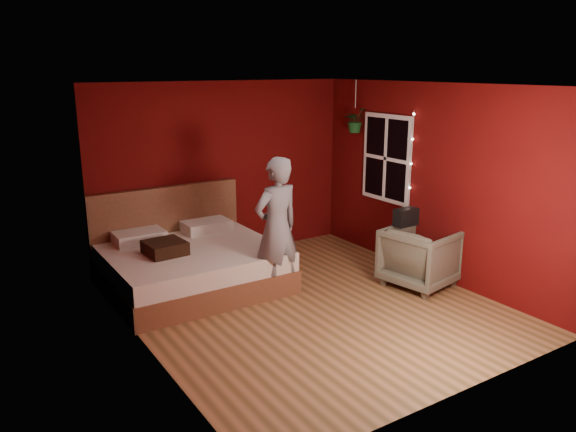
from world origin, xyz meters
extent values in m
plane|color=#99643D|center=(0.00, 0.00, 0.00)|extent=(4.50, 4.50, 0.00)
cube|color=#550A09|center=(0.00, 2.26, 1.30)|extent=(4.00, 0.02, 2.60)
cube|color=#550A09|center=(0.00, -2.26, 1.30)|extent=(4.00, 0.02, 2.60)
cube|color=#550A09|center=(-2.01, 0.00, 1.30)|extent=(0.02, 4.50, 2.60)
cube|color=#550A09|center=(2.01, 0.00, 1.30)|extent=(0.02, 4.50, 2.60)
cube|color=white|center=(0.00, 0.00, 2.61)|extent=(4.00, 4.50, 0.02)
cube|color=white|center=(1.97, 0.90, 1.50)|extent=(0.04, 0.97, 1.27)
cube|color=black|center=(1.96, 0.90, 1.50)|extent=(0.02, 0.85, 1.15)
cube|color=white|center=(1.95, 0.90, 1.50)|extent=(0.03, 0.05, 1.15)
cube|color=white|center=(1.95, 0.90, 1.50)|extent=(0.03, 0.85, 0.05)
cylinder|color=silver|center=(1.94, 0.38, 1.50)|extent=(0.01, 0.01, 1.45)
sphere|color=#FFF2CC|center=(1.94, 0.38, 0.83)|extent=(0.04, 0.04, 0.04)
sphere|color=#FFF2CC|center=(1.94, 0.38, 1.16)|extent=(0.04, 0.04, 0.04)
sphere|color=#FFF2CC|center=(1.94, 0.38, 1.50)|extent=(0.04, 0.04, 0.04)
sphere|color=#FFF2CC|center=(1.94, 0.38, 1.84)|extent=(0.04, 0.04, 0.04)
sphere|color=#FFF2CC|center=(1.94, 0.38, 2.17)|extent=(0.04, 0.04, 0.04)
cube|color=brown|center=(-0.95, 1.28, 0.15)|extent=(2.15, 1.83, 0.30)
cube|color=white|center=(-0.95, 1.28, 0.42)|extent=(2.11, 1.79, 0.24)
cube|color=brown|center=(-0.95, 2.16, 0.59)|extent=(2.15, 0.09, 1.18)
cube|color=silver|center=(-1.43, 1.90, 0.61)|extent=(0.65, 0.41, 0.15)
cube|color=silver|center=(-0.47, 1.90, 0.61)|extent=(0.65, 0.41, 0.15)
imported|color=slate|center=(-0.15, 0.50, 0.88)|extent=(0.69, 0.50, 1.76)
imported|color=#696652|center=(1.60, -0.23, 0.39)|extent=(1.00, 0.98, 0.78)
cube|color=black|center=(1.51, -0.02, 0.89)|extent=(0.32, 0.16, 0.23)
cube|color=black|center=(-1.32, 1.26, 0.62)|extent=(0.49, 0.49, 0.16)
cylinder|color=silver|center=(1.88, 1.54, 2.39)|extent=(0.01, 0.01, 0.41)
imported|color=#1B5F23|center=(1.88, 1.54, 2.00)|extent=(0.40, 0.37, 0.37)
camera|label=1|loc=(-3.60, -5.14, 2.80)|focal=35.00mm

